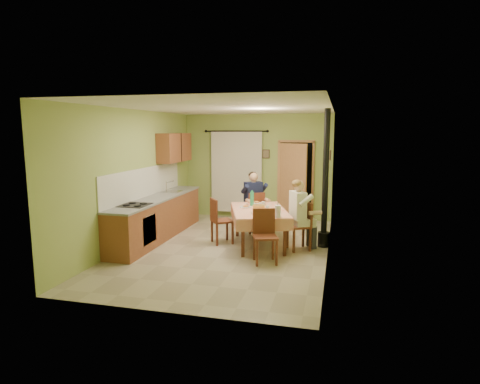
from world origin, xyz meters
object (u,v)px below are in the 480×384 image
(chair_near, at_px, (265,247))
(man_far, at_px, (254,195))
(man_right, at_px, (299,207))
(stove_flue, at_px, (325,197))
(dining_table, at_px, (259,227))
(chair_far, at_px, (254,220))
(chair_right, at_px, (299,235))
(chair_left, at_px, (221,230))

(chair_near, relative_size, man_far, 0.70)
(man_right, relative_size, stove_flue, 0.50)
(dining_table, bearing_deg, chair_far, 89.05)
(chair_right, height_order, chair_left, same)
(chair_near, distance_m, stove_flue, 1.79)
(man_right, distance_m, stove_flue, 0.61)
(dining_table, xyz_separation_m, man_far, (-0.34, 1.08, 0.50))
(stove_flue, bearing_deg, man_far, 152.83)
(chair_far, relative_size, man_right, 0.69)
(man_far, bearing_deg, chair_left, -147.94)
(chair_far, height_order, man_far, man_far)
(dining_table, relative_size, chair_far, 2.13)
(chair_near, height_order, man_far, man_far)
(dining_table, distance_m, chair_far, 1.13)
(chair_right, distance_m, stove_flue, 0.93)
(chair_far, distance_m, chair_near, 2.24)
(chair_right, xyz_separation_m, stove_flue, (0.46, 0.35, 0.73))
(dining_table, relative_size, stove_flue, 0.73)
(man_right, height_order, stove_flue, stove_flue)
(chair_far, xyz_separation_m, chair_left, (-0.47, -1.10, 0.00))
(man_far, bearing_deg, chair_right, -80.58)
(chair_right, distance_m, chair_left, 1.65)
(chair_near, bearing_deg, dining_table, -92.78)
(chair_far, height_order, stove_flue, stove_flue)
(man_far, xyz_separation_m, man_right, (1.18, -1.20, 0.00))
(man_far, bearing_deg, dining_table, -107.86)
(dining_table, height_order, stove_flue, stove_flue)
(dining_table, height_order, chair_far, chair_far)
(chair_near, height_order, stove_flue, stove_flue)
(man_far, bearing_deg, chair_far, -90.00)
(man_far, distance_m, stove_flue, 1.86)
(chair_far, relative_size, chair_near, 0.99)
(stove_flue, bearing_deg, chair_near, -127.12)
(man_far, relative_size, stove_flue, 0.50)
(man_right, bearing_deg, chair_right, -90.00)
(chair_near, relative_size, chair_right, 1.00)
(chair_left, bearing_deg, chair_right, 51.60)
(chair_far, xyz_separation_m, stove_flue, (1.64, -0.84, 0.74))
(dining_table, distance_m, man_right, 0.98)
(chair_far, distance_m, man_right, 1.77)
(dining_table, xyz_separation_m, man_right, (0.83, -0.12, 0.50))
(man_right, bearing_deg, chair_far, 16.01)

